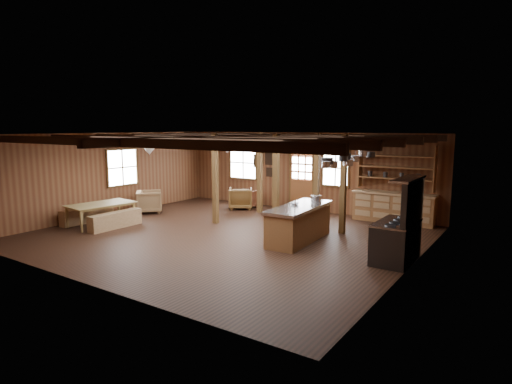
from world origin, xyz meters
TOP-DOWN VIEW (x-y plane):
  - room at (0.00, 0.00)m, footprint 10.04×9.04m
  - ceiling_joists at (0.00, 0.18)m, footprint 9.80×8.82m
  - timber_posts at (0.52, 2.08)m, footprint 3.95×2.35m
  - back_door at (0.00, 4.45)m, footprint 1.02×0.08m
  - window_back_left at (-2.60, 4.46)m, footprint 1.32×0.06m
  - window_back_right at (1.30, 4.46)m, footprint 1.02×0.06m
  - window_left at (-4.96, 0.50)m, footprint 0.14×1.24m
  - notice_boards at (-1.50, 4.46)m, footprint 1.08×0.03m
  - back_counter at (3.40, 4.20)m, footprint 2.55×0.60m
  - pendant_lamps at (-2.25, 1.00)m, footprint 1.86×2.36m
  - pot_rack at (3.38, 0.28)m, footprint 0.40×3.00m
  - kitchen_island at (1.97, 0.59)m, footprint 1.01×2.54m
  - step_stool at (1.41, 0.76)m, footprint 0.42×0.32m
  - commercial_range at (4.65, 0.26)m, footprint 0.80×1.54m
  - dining_table at (-3.90, -1.18)m, footprint 1.30×2.04m
  - bench_wall at (-4.65, -1.18)m, footprint 0.33×1.75m
  - bench_aisle at (-3.27, -1.18)m, footprint 0.32×1.73m
  - armchair_a at (-1.95, 3.36)m, footprint 1.18×1.18m
  - armchair_b at (-1.93, 3.66)m, footprint 0.75×0.77m
  - armchair_c at (-4.20, 1.00)m, footprint 1.20×1.20m
  - counter_pot at (2.06, 1.40)m, footprint 0.29×0.29m
  - bowl at (1.77, 0.69)m, footprint 0.25×0.25m

SIDE VIEW (x-z plane):
  - step_stool at x=1.41m, z-range 0.00..0.35m
  - bench_aisle at x=-3.27m, z-range 0.00..0.48m
  - bench_wall at x=-4.65m, z-range 0.00..0.48m
  - armchair_b at x=-1.93m, z-range 0.00..0.67m
  - dining_table at x=-3.90m, z-range 0.00..0.67m
  - armchair_c at x=-4.20m, z-range 0.00..0.78m
  - armchair_a at x=-1.95m, z-range 0.00..0.78m
  - kitchen_island at x=1.97m, z-range -0.12..1.08m
  - back_counter at x=3.40m, z-range -0.62..1.83m
  - commercial_range at x=4.65m, z-range -0.33..1.57m
  - back_door at x=0.00m, z-range -0.19..1.96m
  - bowl at x=1.77m, z-range 0.94..1.00m
  - counter_pot at x=2.06m, z-range 0.94..1.11m
  - room at x=0.00m, z-range -0.02..2.82m
  - timber_posts at x=0.52m, z-range 0.00..2.80m
  - window_back_left at x=-2.60m, z-range 0.94..2.26m
  - window_back_right at x=1.30m, z-range 0.94..2.26m
  - window_left at x=-4.96m, z-range 0.94..2.26m
  - notice_boards at x=-1.50m, z-range 1.19..2.09m
  - pendant_lamps at x=-2.25m, z-range 1.92..2.58m
  - pot_rack at x=3.38m, z-range 2.04..2.50m
  - ceiling_joists at x=0.00m, z-range 2.59..2.77m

